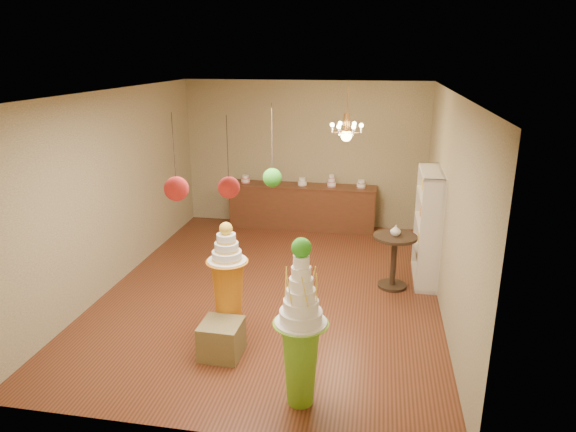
% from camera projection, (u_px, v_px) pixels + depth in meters
% --- Properties ---
extents(floor, '(6.50, 6.50, 0.00)m').
position_uv_depth(floor, '(273.00, 288.00, 8.02)').
color(floor, '#572A17').
rests_on(floor, ground).
extents(ceiling, '(6.50, 6.50, 0.00)m').
position_uv_depth(ceiling, '(272.00, 92.00, 7.11)').
color(ceiling, silver).
rests_on(ceiling, ground).
extents(wall_back, '(5.00, 0.04, 3.00)m').
position_uv_depth(wall_back, '(304.00, 155.00, 10.62)').
color(wall_back, '#9B9069').
rests_on(wall_back, ground).
extents(wall_front, '(5.00, 0.04, 3.00)m').
position_uv_depth(wall_front, '(197.00, 293.00, 4.52)').
color(wall_front, '#9B9069').
rests_on(wall_front, ground).
extents(wall_left, '(0.04, 6.50, 3.00)m').
position_uv_depth(wall_left, '(116.00, 188.00, 7.99)').
color(wall_left, '#9B9069').
rests_on(wall_left, ground).
extents(wall_right, '(0.04, 6.50, 3.00)m').
position_uv_depth(wall_right, '(448.00, 204.00, 7.15)').
color(wall_right, '#9B9069').
rests_on(wall_right, ground).
extents(pedestal_green, '(0.56, 0.56, 1.84)m').
position_uv_depth(pedestal_green, '(301.00, 341.00, 5.20)').
color(pedestal_green, '#72B928').
rests_on(pedestal_green, floor).
extents(pedestal_orange, '(0.63, 0.63, 1.57)m').
position_uv_depth(pedestal_orange, '(228.00, 291.00, 6.43)').
color(pedestal_orange, orange).
rests_on(pedestal_orange, floor).
extents(burlap_riser, '(0.49, 0.49, 0.44)m').
position_uv_depth(burlap_riser, '(222.00, 339.00, 6.19)').
color(burlap_riser, olive).
rests_on(burlap_riser, floor).
extents(sideboard, '(3.04, 0.54, 1.16)m').
position_uv_depth(sideboard, '(302.00, 206.00, 10.66)').
color(sideboard, '#542D1A').
rests_on(sideboard, floor).
extents(shelving_unit, '(0.33, 1.20, 1.80)m').
position_uv_depth(shelving_unit, '(428.00, 226.00, 8.11)').
color(shelving_unit, beige).
rests_on(shelving_unit, floor).
extents(round_table, '(0.85, 0.85, 0.86)m').
position_uv_depth(round_table, '(394.00, 254.00, 7.91)').
color(round_table, black).
rests_on(round_table, floor).
extents(vase, '(0.17, 0.17, 0.17)m').
position_uv_depth(vase, '(396.00, 230.00, 7.79)').
color(vase, beige).
rests_on(vase, round_table).
extents(pom_red_left, '(0.24, 0.24, 0.84)m').
position_uv_depth(pom_red_left, '(176.00, 189.00, 4.89)').
color(pom_red_left, '#42372F').
rests_on(pom_red_left, ceiling).
extents(pom_green_mid, '(0.22, 0.22, 0.94)m').
position_uv_depth(pom_green_mid, '(272.00, 177.00, 5.80)').
color(pom_green_mid, '#42372F').
rests_on(pom_green_mid, ceiling).
extents(pom_red_right, '(0.20, 0.20, 0.75)m').
position_uv_depth(pom_red_right, '(229.00, 187.00, 4.67)').
color(pom_red_right, '#42372F').
rests_on(pom_red_right, ceiling).
extents(chandelier, '(0.55, 0.55, 0.85)m').
position_uv_depth(chandelier, '(346.00, 132.00, 8.18)').
color(chandelier, '#C98846').
rests_on(chandelier, ceiling).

